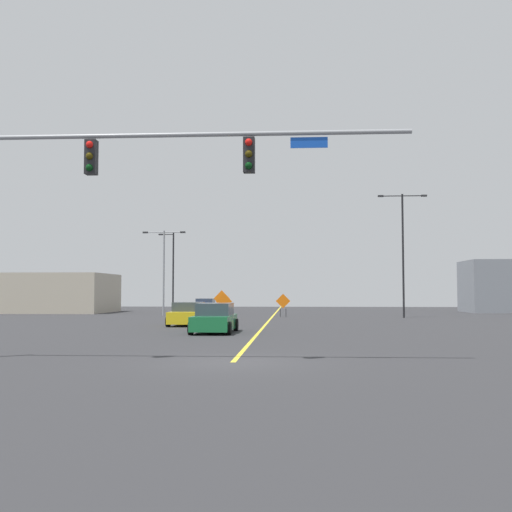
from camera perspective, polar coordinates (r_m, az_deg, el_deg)
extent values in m
plane|color=#2D2D30|center=(18.27, -2.15, -9.80)|extent=(135.15, 135.15, 0.00)
cube|color=yellow|center=(55.68, 1.67, -5.45)|extent=(0.16, 75.08, 0.01)
cylinder|color=gray|center=(19.04, -7.98, 11.01)|extent=(14.36, 0.14, 0.14)
cube|color=black|center=(19.50, -14.98, 8.80)|extent=(0.34, 0.32, 1.05)
sphere|color=red|center=(19.42, -15.13, 9.91)|extent=(0.22, 0.22, 0.22)
sphere|color=#3C3106|center=(19.34, -15.14, 8.90)|extent=(0.22, 0.22, 0.22)
sphere|color=black|center=(19.27, -15.16, 7.89)|extent=(0.22, 0.22, 0.22)
cube|color=black|center=(18.57, -0.64, 9.30)|extent=(0.34, 0.32, 1.05)
sphere|color=red|center=(18.48, -0.68, 10.47)|extent=(0.22, 0.22, 0.22)
sphere|color=#3C3106|center=(18.40, -0.68, 9.42)|extent=(0.22, 0.22, 0.22)
sphere|color=black|center=(18.33, -0.68, 8.35)|extent=(0.22, 0.22, 0.22)
cube|color=#1447B7|center=(18.61, 4.93, 10.41)|extent=(1.10, 0.03, 0.32)
cylinder|color=gray|center=(54.40, -8.53, -1.56)|extent=(0.16, 0.16, 7.42)
cylinder|color=gray|center=(54.81, -9.35, 2.17)|extent=(1.66, 0.08, 0.08)
cube|color=#262628|center=(55.00, -10.19, 2.16)|extent=(0.44, 0.24, 0.14)
cylinder|color=gray|center=(54.46, -7.64, 2.19)|extent=(1.66, 0.08, 0.08)
cube|color=#262628|center=(54.31, -6.78, 2.20)|extent=(0.44, 0.24, 0.14)
cylinder|color=black|center=(50.68, 13.44, 0.04)|extent=(0.16, 0.16, 9.93)
cylinder|color=black|center=(51.04, 12.41, 5.44)|extent=(1.73, 0.08, 0.08)
cube|color=#262628|center=(50.91, 11.44, 5.45)|extent=(0.44, 0.24, 0.14)
cylinder|color=black|center=(51.33, 14.32, 5.42)|extent=(1.73, 0.08, 0.08)
cube|color=#262628|center=(51.50, 15.27, 5.40)|extent=(0.44, 0.24, 0.14)
cylinder|color=black|center=(61.23, -7.67, -1.54)|extent=(0.16, 0.16, 7.88)
cylinder|color=black|center=(61.58, -8.21, 1.98)|extent=(1.25, 0.08, 0.08)
cube|color=#262628|center=(61.71, -8.78, 1.98)|extent=(0.44, 0.24, 0.14)
cube|color=orange|center=(52.05, -3.19, -3.94)|extent=(1.38, 0.26, 1.39)
cylinder|color=black|center=(52.15, -3.48, -5.16)|extent=(0.05, 0.05, 0.79)
cylinder|color=black|center=(52.00, -2.90, -5.17)|extent=(0.05, 0.05, 0.79)
cube|color=orange|center=(51.24, 2.52, -4.18)|extent=(1.21, 0.06, 1.21)
cylinder|color=black|center=(51.27, 2.26, -5.26)|extent=(0.05, 0.05, 0.67)
cylinder|color=black|center=(51.26, 2.79, -5.26)|extent=(0.05, 0.05, 0.67)
cube|color=orange|center=(44.51, -2.99, -4.21)|extent=(1.18, 0.05, 1.18)
cylinder|color=black|center=(44.56, -3.29, -5.49)|extent=(0.05, 0.05, 0.76)
cylinder|color=black|center=(44.50, -2.70, -5.49)|extent=(0.05, 0.05, 0.76)
cube|color=gold|center=(38.12, -6.31, -5.64)|extent=(1.90, 4.09, 0.71)
cube|color=#333D47|center=(38.30, -6.24, -4.68)|extent=(1.69, 2.32, 0.56)
cylinder|color=black|center=(36.93, -8.13, -6.00)|extent=(0.23, 0.64, 0.64)
cylinder|color=black|center=(36.57, -5.31, -6.05)|extent=(0.23, 0.64, 0.64)
cylinder|color=black|center=(39.70, -7.23, -5.82)|extent=(0.23, 0.64, 0.64)
cylinder|color=black|center=(39.37, -4.60, -5.86)|extent=(0.23, 0.64, 0.64)
cube|color=#1E389E|center=(56.66, -4.72, -4.89)|extent=(1.80, 4.00, 0.70)
cube|color=#333D47|center=(56.84, -4.68, -4.23)|extent=(1.58, 1.88, 0.59)
cylinder|color=black|center=(55.45, -5.83, -5.11)|extent=(0.24, 0.65, 0.64)
cylinder|color=black|center=(55.16, -4.08, -5.13)|extent=(0.24, 0.65, 0.64)
cylinder|color=black|center=(58.17, -5.32, -5.03)|extent=(0.24, 0.65, 0.64)
cylinder|color=black|center=(57.89, -3.65, -5.05)|extent=(0.24, 0.65, 0.64)
cube|color=#196B38|center=(31.32, -3.87, -6.15)|extent=(1.90, 4.55, 0.71)
cube|color=#333D47|center=(31.52, -3.80, -4.92)|extent=(1.69, 2.46, 0.61)
cylinder|color=black|center=(29.91, -6.05, -6.65)|extent=(0.23, 0.64, 0.64)
cylinder|color=black|center=(29.64, -2.53, -6.70)|extent=(0.23, 0.64, 0.64)
cylinder|color=black|center=(33.03, -5.07, -6.34)|extent=(0.23, 0.64, 0.64)
cylinder|color=black|center=(32.79, -1.87, -6.37)|extent=(0.23, 0.64, 0.64)
cube|color=#B2A893|center=(64.75, -17.43, -3.29)|extent=(9.36, 8.93, 3.87)
cube|color=gray|center=(67.39, 22.25, -2.62)|extent=(8.46, 6.26, 5.23)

